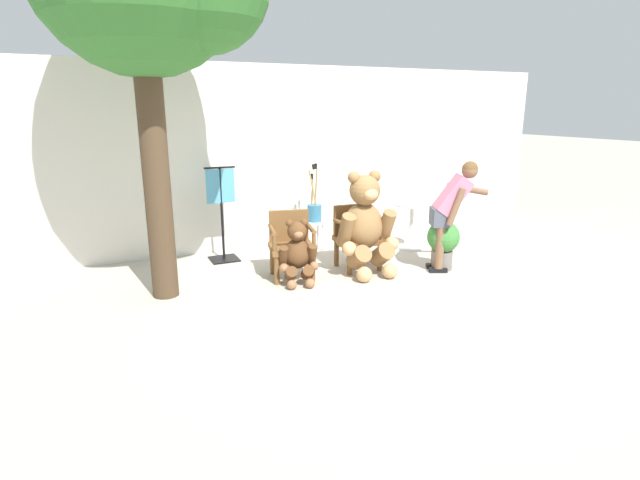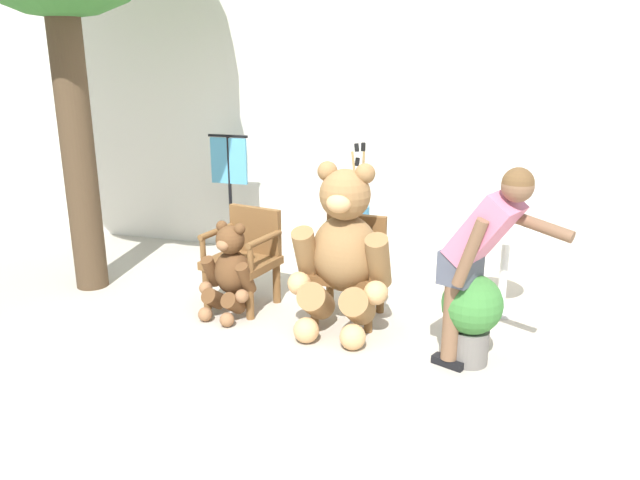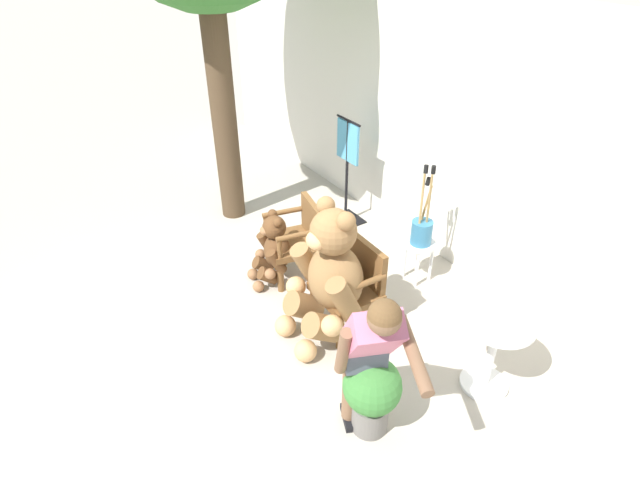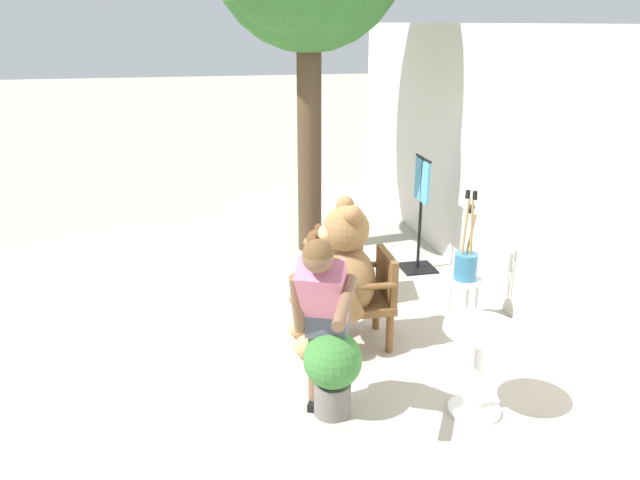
{
  "view_description": "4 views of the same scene",
  "coord_description": "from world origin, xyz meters",
  "px_view_note": "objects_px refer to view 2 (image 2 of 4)",
  "views": [
    {
      "loc": [
        -2.73,
        -5.11,
        2.17
      ],
      "look_at": [
        -0.3,
        0.23,
        0.61
      ],
      "focal_mm": 28.0,
      "sensor_mm": 36.0,
      "label": 1
    },
    {
      "loc": [
        1.67,
        -4.09,
        2.2
      ],
      "look_at": [
        0.36,
        0.29,
        0.81
      ],
      "focal_mm": 35.0,
      "sensor_mm": 36.0,
      "label": 2
    },
    {
      "loc": [
        3.38,
        -1.49,
        3.33
      ],
      "look_at": [
        0.23,
        0.58,
        0.89
      ],
      "focal_mm": 28.0,
      "sensor_mm": 36.0,
      "label": 3
    },
    {
      "loc": [
        5.46,
        -0.76,
        2.82
      ],
      "look_at": [
        -0.09,
        0.43,
        0.82
      ],
      "focal_mm": 35.0,
      "sensor_mm": 36.0,
      "label": 4
    }
  ],
  "objects_px": {
    "brush_bucket": "(358,214)",
    "clothing_display_stand": "(230,195)",
    "wooden_chair_right": "(351,265)",
    "potted_plant": "(472,312)",
    "round_side_table": "(505,262)",
    "teddy_bear_large": "(343,250)",
    "white_stool": "(358,241)",
    "person_visitor": "(480,250)",
    "wooden_chair_left": "(245,255)",
    "teddy_bear_small": "(230,271)"
  },
  "relations": [
    {
      "from": "teddy_bear_large",
      "to": "white_stool",
      "type": "bearing_deg",
      "value": 97.73
    },
    {
      "from": "round_side_table",
      "to": "brush_bucket",
      "type": "bearing_deg",
      "value": 159.42
    },
    {
      "from": "teddy_bear_large",
      "to": "person_visitor",
      "type": "xyz_separation_m",
      "value": [
        1.07,
        -0.39,
        0.22
      ]
    },
    {
      "from": "wooden_chair_left",
      "to": "person_visitor",
      "type": "xyz_separation_m",
      "value": [
        2.03,
        -0.64,
        0.43
      ]
    },
    {
      "from": "wooden_chair_right",
      "to": "person_visitor",
      "type": "bearing_deg",
      "value": -31.16
    },
    {
      "from": "wooden_chair_left",
      "to": "wooden_chair_right",
      "type": "xyz_separation_m",
      "value": [
        0.97,
        0.0,
        0.0
      ]
    },
    {
      "from": "person_visitor",
      "to": "clothing_display_stand",
      "type": "xyz_separation_m",
      "value": [
        -2.67,
        1.74,
        -0.18
      ]
    },
    {
      "from": "person_visitor",
      "to": "white_stool",
      "type": "relative_size",
      "value": 3.24
    },
    {
      "from": "person_visitor",
      "to": "white_stool",
      "type": "xyz_separation_m",
      "value": [
        -1.24,
        1.67,
        -0.54
      ]
    },
    {
      "from": "brush_bucket",
      "to": "clothing_display_stand",
      "type": "bearing_deg",
      "value": 177.09
    },
    {
      "from": "teddy_bear_small",
      "to": "potted_plant",
      "type": "relative_size",
      "value": 1.22
    },
    {
      "from": "wooden_chair_left",
      "to": "round_side_table",
      "type": "distance_m",
      "value": 2.27
    },
    {
      "from": "wooden_chair_right",
      "to": "white_stool",
      "type": "bearing_deg",
      "value": 99.85
    },
    {
      "from": "wooden_chair_left",
      "to": "wooden_chair_right",
      "type": "height_order",
      "value": "same"
    },
    {
      "from": "brush_bucket",
      "to": "clothing_display_stand",
      "type": "relative_size",
      "value": 0.65
    },
    {
      "from": "wooden_chair_left",
      "to": "brush_bucket",
      "type": "height_order",
      "value": "brush_bucket"
    },
    {
      "from": "teddy_bear_large",
      "to": "potted_plant",
      "type": "height_order",
      "value": "teddy_bear_large"
    },
    {
      "from": "person_visitor",
      "to": "round_side_table",
      "type": "xyz_separation_m",
      "value": [
        0.18,
        1.13,
        -0.45
      ]
    },
    {
      "from": "teddy_bear_small",
      "to": "round_side_table",
      "type": "height_order",
      "value": "teddy_bear_small"
    },
    {
      "from": "person_visitor",
      "to": "round_side_table",
      "type": "height_order",
      "value": "person_visitor"
    },
    {
      "from": "wooden_chair_right",
      "to": "teddy_bear_large",
      "type": "height_order",
      "value": "teddy_bear_large"
    },
    {
      "from": "person_visitor",
      "to": "wooden_chair_right",
      "type": "bearing_deg",
      "value": 148.84
    },
    {
      "from": "clothing_display_stand",
      "to": "potted_plant",
      "type": "bearing_deg",
      "value": -32.38
    },
    {
      "from": "round_side_table",
      "to": "clothing_display_stand",
      "type": "distance_m",
      "value": 2.92
    },
    {
      "from": "teddy_bear_large",
      "to": "round_side_table",
      "type": "relative_size",
      "value": 1.9
    },
    {
      "from": "person_visitor",
      "to": "potted_plant",
      "type": "bearing_deg",
      "value": 111.8
    },
    {
      "from": "wooden_chair_left",
      "to": "potted_plant",
      "type": "height_order",
      "value": "wooden_chair_left"
    },
    {
      "from": "wooden_chair_left",
      "to": "white_stool",
      "type": "relative_size",
      "value": 1.87
    },
    {
      "from": "potted_plant",
      "to": "person_visitor",
      "type": "bearing_deg",
      "value": -68.2
    },
    {
      "from": "white_stool",
      "to": "brush_bucket",
      "type": "distance_m",
      "value": 0.28
    },
    {
      "from": "potted_plant",
      "to": "brush_bucket",
      "type": "bearing_deg",
      "value": 127.25
    },
    {
      "from": "wooden_chair_right",
      "to": "clothing_display_stand",
      "type": "xyz_separation_m",
      "value": [
        -1.6,
        1.1,
        0.26
      ]
    },
    {
      "from": "white_stool",
      "to": "potted_plant",
      "type": "height_order",
      "value": "potted_plant"
    },
    {
      "from": "white_stool",
      "to": "brush_bucket",
      "type": "relative_size",
      "value": 0.52
    },
    {
      "from": "wooden_chair_right",
      "to": "round_side_table",
      "type": "xyz_separation_m",
      "value": [
        1.25,
        0.49,
        -0.01
      ]
    },
    {
      "from": "brush_bucket",
      "to": "wooden_chair_right",
      "type": "bearing_deg",
      "value": -80.12
    },
    {
      "from": "wooden_chair_left",
      "to": "clothing_display_stand",
      "type": "xyz_separation_m",
      "value": [
        -0.63,
        1.1,
        0.26
      ]
    },
    {
      "from": "white_stool",
      "to": "teddy_bear_small",
      "type": "bearing_deg",
      "value": -121.76
    },
    {
      "from": "wooden_chair_right",
      "to": "clothing_display_stand",
      "type": "relative_size",
      "value": 0.63
    },
    {
      "from": "brush_bucket",
      "to": "white_stool",
      "type": "bearing_deg",
      "value": -46.92
    },
    {
      "from": "teddy_bear_large",
      "to": "person_visitor",
      "type": "distance_m",
      "value": 1.16
    },
    {
      "from": "teddy_bear_small",
      "to": "brush_bucket",
      "type": "xyz_separation_m",
      "value": [
        0.81,
        1.31,
        0.23
      ]
    },
    {
      "from": "wooden_chair_right",
      "to": "brush_bucket",
      "type": "distance_m",
      "value": 1.06
    },
    {
      "from": "teddy_bear_large",
      "to": "white_stool",
      "type": "relative_size",
      "value": 2.98
    },
    {
      "from": "wooden_chair_right",
      "to": "white_stool",
      "type": "height_order",
      "value": "wooden_chair_right"
    },
    {
      "from": "person_visitor",
      "to": "round_side_table",
      "type": "relative_size",
      "value": 2.07
    },
    {
      "from": "white_stool",
      "to": "brush_bucket",
      "type": "xyz_separation_m",
      "value": [
        -0.0,
        0.0,
        0.28
      ]
    },
    {
      "from": "white_stool",
      "to": "round_side_table",
      "type": "height_order",
      "value": "round_side_table"
    },
    {
      "from": "round_side_table",
      "to": "clothing_display_stand",
      "type": "xyz_separation_m",
      "value": [
        -2.85,
        0.61,
        0.27
      ]
    },
    {
      "from": "white_stool",
      "to": "round_side_table",
      "type": "xyz_separation_m",
      "value": [
        1.43,
        -0.53,
        0.09
      ]
    }
  ]
}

